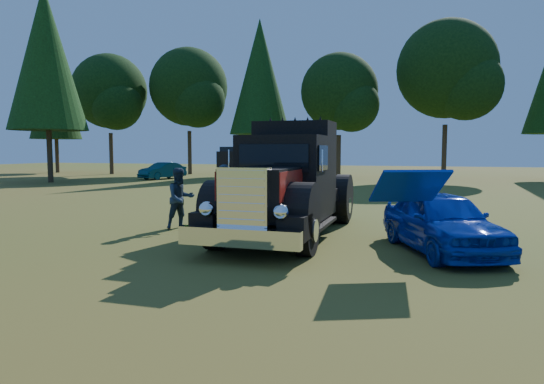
{
  "coord_description": "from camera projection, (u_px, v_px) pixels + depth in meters",
  "views": [
    {
      "loc": [
        2.65,
        -9.2,
        2.25
      ],
      "look_at": [
        -0.67,
        1.28,
        1.28
      ],
      "focal_mm": 32.0,
      "sensor_mm": 36.0,
      "label": 1
    }
  ],
  "objects": [
    {
      "name": "treeline",
      "position": [
        395.0,
        77.0,
        36.6
      ],
      "size": [
        72.1,
        19.12,
        13.84
      ],
      "color": "#2D2116",
      "rests_on": "ground"
    },
    {
      "name": "spectator_near",
      "position": [
        227.0,
        201.0,
        12.32
      ],
      "size": [
        0.75,
        0.82,
        1.87
      ],
      "primitive_type": "imported",
      "rotation": [
        0.0,
        0.0,
        0.99
      ],
      "color": "#1A203E",
      "rests_on": "ground"
    },
    {
      "name": "diamond_t_truck",
      "position": [
        286.0,
        187.0,
        12.45
      ],
      "size": [
        3.28,
        7.16,
        3.0
      ],
      "color": "black",
      "rests_on": "ground"
    },
    {
      "name": "distant_teal_car",
      "position": [
        163.0,
        171.0,
        37.1
      ],
      "size": [
        2.42,
        4.08,
        1.27
      ],
      "primitive_type": "imported",
      "rotation": [
        0.0,
        0.0,
        -0.3
      ],
      "color": "#09363B",
      "rests_on": "ground"
    },
    {
      "name": "ground",
      "position": [
        285.0,
        262.0,
        9.73
      ],
      "size": [
        120.0,
        120.0,
        0.0
      ],
      "primitive_type": "plane",
      "color": "#3F5D1B",
      "rests_on": "ground"
    },
    {
      "name": "hotrod_coupe",
      "position": [
        441.0,
        221.0,
        10.57
      ],
      "size": [
        3.02,
        4.4,
        1.89
      ],
      "color": "#0814B9",
      "rests_on": "ground"
    },
    {
      "name": "spectator_far",
      "position": [
        180.0,
        198.0,
        13.78
      ],
      "size": [
        1.03,
        1.07,
        1.73
      ],
      "primitive_type": "imported",
      "rotation": [
        0.0,
        0.0,
        0.92
      ],
      "color": "#1F2448",
      "rests_on": "ground"
    }
  ]
}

